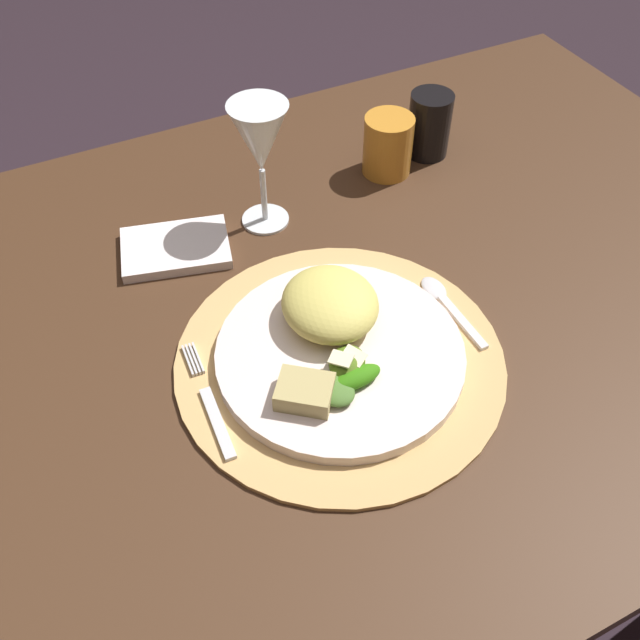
{
  "coord_description": "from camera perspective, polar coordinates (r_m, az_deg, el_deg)",
  "views": [
    {
      "loc": [
        -0.24,
        -0.53,
        1.36
      ],
      "look_at": [
        0.01,
        -0.04,
        0.76
      ],
      "focal_mm": 39.98,
      "sensor_mm": 36.0,
      "label": 1
    }
  ],
  "objects": [
    {
      "name": "napkin",
      "position": [
        0.94,
        -11.48,
        5.67
      ],
      "size": [
        0.16,
        0.12,
        0.01
      ],
      "primitive_type": "cube",
      "rotation": [
        0.0,
        0.0,
        -0.25
      ],
      "color": "white",
      "rests_on": "dining_table"
    },
    {
      "name": "salad_greens",
      "position": [
        0.75,
        2.2,
        -4.33
      ],
      "size": [
        0.09,
        0.08,
        0.03
      ],
      "color": "#327910",
      "rests_on": "dinner_plate"
    },
    {
      "name": "fork",
      "position": [
        0.76,
        -8.77,
        -6.67
      ],
      "size": [
        0.02,
        0.16,
        0.0
      ],
      "color": "silver",
      "rests_on": "placemat"
    },
    {
      "name": "amber_tumbler",
      "position": [
        1.04,
        5.45,
        13.75
      ],
      "size": [
        0.07,
        0.07,
        0.09
      ],
      "primitive_type": "cylinder",
      "color": "orange",
      "rests_on": "dining_table"
    },
    {
      "name": "ground_plane",
      "position": [
        1.48,
        -0.91,
        -19.38
      ],
      "size": [
        6.0,
        6.0,
        0.0
      ],
      "primitive_type": "plane",
      "color": "#2A1E26"
    },
    {
      "name": "placemat",
      "position": [
        0.8,
        1.6,
        -3.21
      ],
      "size": [
        0.37,
        0.37,
        0.01
      ],
      "primitive_type": "cylinder",
      "color": "tan",
      "rests_on": "dining_table"
    },
    {
      "name": "pasta_serving",
      "position": [
        0.8,
        0.81,
        1.32
      ],
      "size": [
        0.12,
        0.13,
        0.05
      ],
      "primitive_type": "ellipsoid",
      "rotation": [
        0.0,
        0.0,
        4.58
      ],
      "color": "#D7C860",
      "rests_on": "dinner_plate"
    },
    {
      "name": "spoon",
      "position": [
        0.86,
        9.86,
        1.62
      ],
      "size": [
        0.03,
        0.13,
        0.01
      ],
      "color": "silver",
      "rests_on": "placemat"
    },
    {
      "name": "wine_glass",
      "position": [
        0.9,
        -4.83,
        14.01
      ],
      "size": [
        0.08,
        0.08,
        0.17
      ],
      "color": "silver",
      "rests_on": "dining_table"
    },
    {
      "name": "dark_tumbler",
      "position": [
        1.09,
        8.74,
        15.2
      ],
      "size": [
        0.06,
        0.06,
        0.09
      ],
      "primitive_type": "cylinder",
      "color": "black",
      "rests_on": "dining_table"
    },
    {
      "name": "dining_table",
      "position": [
        0.93,
        -1.37,
        -3.92
      ],
      "size": [
        1.42,
        0.89,
        0.74
      ],
      "color": "#432919",
      "rests_on": "ground"
    },
    {
      "name": "bread_piece",
      "position": [
        0.73,
        -1.23,
        -5.76
      ],
      "size": [
        0.07,
        0.07,
        0.02
      ],
      "primitive_type": "cube",
      "rotation": [
        0.0,
        0.0,
        5.62
      ],
      "color": "tan",
      "rests_on": "dinner_plate"
    },
    {
      "name": "dinner_plate",
      "position": [
        0.79,
        1.61,
        -2.73
      ],
      "size": [
        0.28,
        0.28,
        0.02
      ],
      "primitive_type": "cylinder",
      "color": "silver",
      "rests_on": "placemat"
    }
  ]
}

